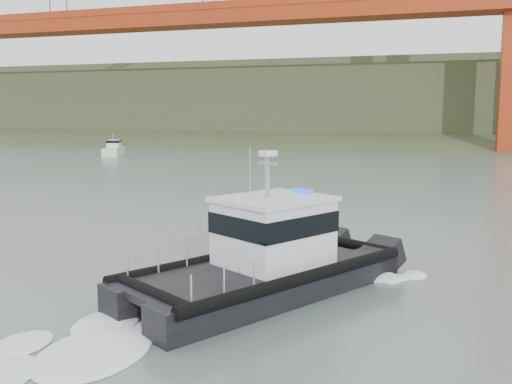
% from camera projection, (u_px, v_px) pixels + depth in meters
% --- Properties ---
extents(ground, '(400.00, 400.00, 0.00)m').
position_uv_depth(ground, '(183.00, 296.00, 20.25)').
color(ground, slate).
rests_on(ground, ground).
extents(headlands, '(500.00, 105.36, 27.12)m').
position_uv_depth(headlands, '(405.00, 109.00, 137.50)').
color(headlands, '#384B2B').
rests_on(headlands, ground).
extents(patrol_boat, '(8.88, 11.45, 5.30)m').
position_uv_depth(patrol_boat, '(267.00, 256.00, 20.49)').
color(patrol_boat, black).
rests_on(patrol_boat, ground).
extents(motorboat, '(4.40, 6.93, 3.62)m').
position_uv_depth(motorboat, '(114.00, 149.00, 84.80)').
color(motorboat, silver).
rests_on(motorboat, ground).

